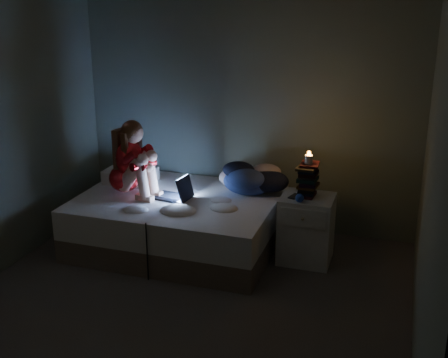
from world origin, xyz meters
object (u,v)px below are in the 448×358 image
at_px(nightstand, 306,229).
at_px(phone, 295,196).
at_px(bed, 178,222).
at_px(woman, 124,157).
at_px(candle, 309,160).
at_px(laptop, 172,186).

bearing_deg(nightstand, phone, -160.20).
height_order(bed, nightstand, nightstand).
xyz_separation_m(woman, candle, (1.79, 0.15, 0.09)).
xyz_separation_m(bed, candle, (1.26, 0.10, 0.73)).
distance_m(bed, phone, 1.22).
xyz_separation_m(nightstand, phone, (-0.12, -0.04, 0.33)).
distance_m(laptop, nightstand, 1.35).
height_order(bed, woman, woman).
relative_size(laptop, candle, 4.41).
distance_m(bed, woman, 0.84).
distance_m(laptop, candle, 1.35).
bearing_deg(bed, laptop, -131.06).
height_order(laptop, phone, laptop).
bearing_deg(laptop, nightstand, 13.36).
xyz_separation_m(woman, nightstand, (1.80, 0.15, -0.58)).
xyz_separation_m(laptop, candle, (1.30, 0.15, 0.35)).
xyz_separation_m(bed, laptop, (-0.04, -0.05, 0.39)).
bearing_deg(bed, woman, -174.07).
bearing_deg(candle, nightstand, -34.30).
relative_size(bed, woman, 2.51).
xyz_separation_m(candle, phone, (-0.11, -0.05, -0.35)).
xyz_separation_m(bed, nightstand, (1.27, 0.09, 0.06)).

